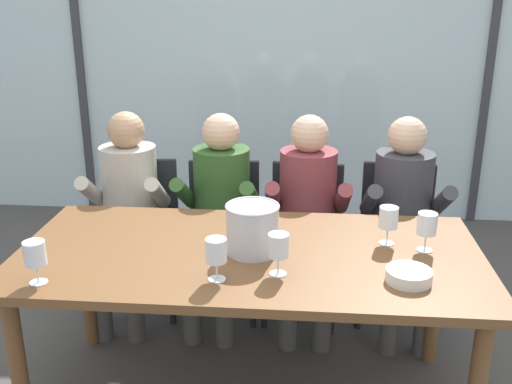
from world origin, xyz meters
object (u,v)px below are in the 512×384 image
dining_table (249,267)px  chair_center (305,228)px  ice_bucket_primary (252,228)px  chair_left_of_center (223,225)px  chair_right_of_center (396,229)px  wine_glass_near_bucket (216,252)px  wine_glass_spare_empty (278,247)px  wine_glass_center_pour (35,255)px  wine_glass_by_left_taster (427,225)px  wine_glass_by_right_taster (388,219)px  person_beige_jumper (127,203)px  tasting_bowl (409,276)px  person_olive_shirt (219,206)px  person_charcoal_jacket (404,212)px  chair_near_curtain (142,223)px  person_maroon_top (307,209)px

dining_table → chair_center: size_ratio=2.30×
ice_bucket_primary → chair_left_of_center: bearing=106.0°
chair_right_of_center → ice_bucket_primary: ice_bucket_primary is taller
wine_glass_near_bucket → wine_glass_spare_empty: (0.24, 0.07, 0.00)m
chair_right_of_center → wine_glass_center_pour: bearing=-135.0°
chair_left_of_center → wine_glass_by_left_taster: 1.35m
wine_glass_by_right_taster → chair_center: bearing=115.7°
dining_table → chair_right_of_center: chair_right_of_center is taller
ice_bucket_primary → wine_glass_near_bucket: (-0.12, -0.27, 0.01)m
wine_glass_center_pour → wine_glass_by_right_taster: 1.48m
wine_glass_by_left_taster → person_beige_jumper: bearing=155.9°
chair_center → chair_right_of_center: size_ratio=1.00×
chair_left_of_center → tasting_bowl: chair_left_of_center is taller
person_olive_shirt → wine_glass_center_pour: size_ratio=6.89×
chair_right_of_center → tasting_bowl: 1.19m
person_beige_jumper → dining_table: bearing=-46.3°
dining_table → person_charcoal_jacket: (0.78, 0.76, -0.00)m
tasting_bowl → wine_glass_spare_empty: wine_glass_spare_empty is taller
ice_bucket_primary → wine_glass_spare_empty: (0.12, -0.20, 0.01)m
person_olive_shirt → chair_near_curtain: bearing=170.3°
person_maroon_top → wine_glass_near_bucket: size_ratio=6.89×
chair_near_curtain → person_olive_shirt: person_olive_shirt is taller
wine_glass_by_left_taster → person_charcoal_jacket: bearing=88.5°
person_olive_shirt → chair_left_of_center: bearing=93.9°
chair_center → person_maroon_top: size_ratio=0.73×
wine_glass_near_bucket → person_charcoal_jacket: bearing=49.6°
chair_near_curtain → person_beige_jumper: size_ratio=0.73×
dining_table → wine_glass_by_left_taster: wine_glass_by_left_taster is taller
wine_glass_center_pour → person_maroon_top: bearing=47.2°
person_olive_shirt → wine_glass_near_bucket: person_olive_shirt is taller
ice_bucket_primary → chair_near_curtain: bearing=130.2°
person_beige_jumper → person_maroon_top: same height
dining_table → chair_right_of_center: 1.22m
tasting_bowl → wine_glass_by_left_taster: bearing=69.0°
wine_glass_center_pour → tasting_bowl: bearing=5.5°
chair_right_of_center → ice_bucket_primary: size_ratio=3.77×
person_olive_shirt → ice_bucket_primary: size_ratio=5.14×
person_beige_jumper → person_olive_shirt: same height
dining_table → wine_glass_center_pour: (-0.78, -0.36, 0.20)m
person_maroon_top → wine_glass_by_left_taster: bearing=-54.2°
chair_left_of_center → person_olive_shirt: person_olive_shirt is taller
chair_left_of_center → chair_center: size_ratio=1.00×
chair_center → wine_glass_center_pour: bearing=-123.7°
wine_glass_center_pour → wine_glass_spare_empty: 0.94m
chair_center → person_charcoal_jacket: 0.58m
person_charcoal_jacket → wine_glass_by_right_taster: bearing=-107.2°
chair_center → person_maroon_top: bearing=-79.1°
ice_bucket_primary → tasting_bowl: size_ratio=1.30×
person_charcoal_jacket → wine_glass_by_right_taster: person_charcoal_jacket is taller
dining_table → wine_glass_spare_empty: (0.14, -0.21, 0.20)m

